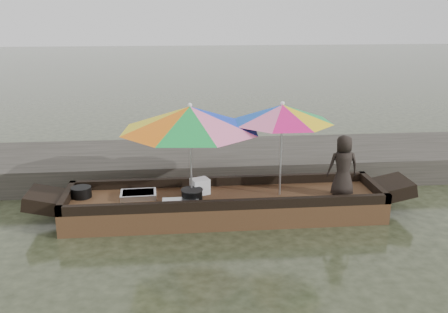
{
  "coord_description": "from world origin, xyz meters",
  "views": [
    {
      "loc": [
        -0.76,
        -7.58,
        3.29
      ],
      "look_at": [
        0.0,
        0.1,
        1.0
      ],
      "focal_mm": 40.0,
      "sensor_mm": 36.0,
      "label": 1
    }
  ],
  "objects": [
    {
      "name": "umbrella_stern",
      "position": [
        0.91,
        0.0,
        1.12
      ],
      "size": [
        2.12,
        2.12,
        1.55
      ],
      "primitive_type": null,
      "rotation": [
        0.0,
        0.0,
        -0.38
      ],
      "color": "green",
      "rests_on": "boat_hull"
    },
    {
      "name": "dock",
      "position": [
        0.0,
        2.2,
        0.25
      ],
      "size": [
        22.0,
        2.2,
        0.5
      ],
      "primitive_type": "cube",
      "color": "#2D2B26",
      "rests_on": "ground"
    },
    {
      "name": "cooking_pot",
      "position": [
        -2.32,
        0.2,
        0.44
      ],
      "size": [
        0.32,
        0.32,
        0.17
      ],
      "primitive_type": "cylinder",
      "color": "black",
      "rests_on": "boat_hull"
    },
    {
      "name": "supply_bag",
      "position": [
        -0.39,
        0.16,
        0.48
      ],
      "size": [
        0.34,
        0.31,
        0.26
      ],
      "primitive_type": "cube",
      "rotation": [
        0.0,
        0.0,
        0.37
      ],
      "color": "silver",
      "rests_on": "boat_hull"
    },
    {
      "name": "tray_scallop",
      "position": [
        -0.72,
        -0.31,
        0.38
      ],
      "size": [
        0.57,
        0.4,
        0.06
      ],
      "primitive_type": "cube",
      "rotation": [
        0.0,
        0.0,
        0.0
      ],
      "color": "silver",
      "rests_on": "boat_hull"
    },
    {
      "name": "umbrella_bow",
      "position": [
        -0.54,
        0.0,
        1.12
      ],
      "size": [
        2.8,
        2.8,
        1.55
      ],
      "primitive_type": null,
      "rotation": [
        0.0,
        0.0,
        0.3
      ],
      "color": "#E51491",
      "rests_on": "boat_hull"
    },
    {
      "name": "boat_hull",
      "position": [
        0.0,
        0.0,
        0.17
      ],
      "size": [
        5.13,
        1.2,
        0.35
      ],
      "primitive_type": "cube",
      "color": "#3C2112",
      "rests_on": "water"
    },
    {
      "name": "charcoal_grill",
      "position": [
        -0.53,
        -0.08,
        0.43
      ],
      "size": [
        0.33,
        0.33,
        0.16
      ],
      "primitive_type": "cylinder",
      "color": "black",
      "rests_on": "boat_hull"
    },
    {
      "name": "vendor",
      "position": [
        1.91,
        -0.14,
        0.86
      ],
      "size": [
        0.51,
        0.34,
        1.02
      ],
      "primitive_type": "imported",
      "rotation": [
        0.0,
        0.0,
        3.12
      ],
      "color": "black",
      "rests_on": "boat_hull"
    },
    {
      "name": "water",
      "position": [
        0.0,
        0.0,
        0.0
      ],
      "size": [
        80.0,
        80.0,
        0.0
      ],
      "primitive_type": "plane",
      "color": "black",
      "rests_on": "ground"
    },
    {
      "name": "tray_crayfish",
      "position": [
        -1.4,
        0.09,
        0.39
      ],
      "size": [
        0.59,
        0.42,
        0.09
      ],
      "primitive_type": "cube",
      "rotation": [
        0.0,
        0.0,
        0.05
      ],
      "color": "silver",
      "rests_on": "boat_hull"
    }
  ]
}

